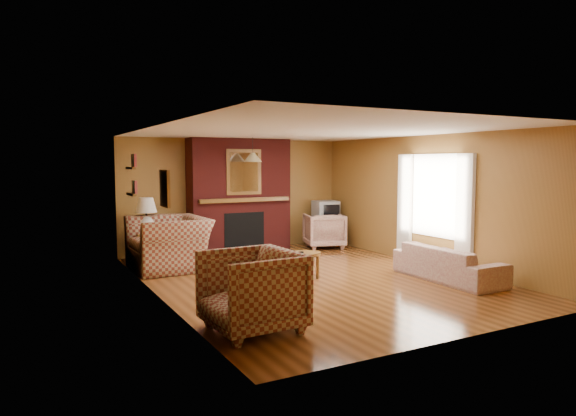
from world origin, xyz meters
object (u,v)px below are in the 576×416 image
floral_sofa (448,263)px  side_table (147,248)px  coffee_table (299,257)px  tv_stand (325,233)px  table_lamp (146,213)px  fireplace (240,196)px  plaid_loveseat (169,243)px  floral_armchair (324,231)px  plaid_armchair (252,291)px  crt_tv (326,211)px

floral_sofa → side_table: bearing=49.1°
floral_sofa → side_table: 5.37m
floral_sofa → coffee_table: size_ratio=2.41×
tv_stand → table_lamp: bearing=178.9°
fireplace → tv_stand: bearing=-5.1°
plaid_loveseat → side_table: (-0.25, 0.58, -0.16)m
floral_armchair → tv_stand: bearing=-109.3°
plaid_loveseat → floral_sofa: plaid_loveseat is taller
fireplace → plaid_loveseat: 2.28m
coffee_table → fireplace: bearing=86.4°
floral_armchair → tv_stand: floral_armchair is taller
fireplace → plaid_armchair: fireplace is taller
floral_armchair → floral_sofa: bearing=108.7°
tv_stand → side_table: bearing=178.9°
fireplace → side_table: 2.34m
crt_tv → fireplace: bearing=174.7°
side_table → floral_sofa: bearing=-41.9°
table_lamp → coffee_table: bearing=-50.9°
coffee_table → crt_tv: crt_tv is taller
plaid_loveseat → side_table: size_ratio=2.35×
floral_armchair → coffee_table: bearing=67.7°
fireplace → table_lamp: (-2.10, -0.53, -0.22)m
floral_sofa → table_lamp: (-4.00, 3.59, 0.69)m
floral_armchair → table_lamp: bearing=18.3°
side_table → table_lamp: bearing=0.0°
table_lamp → tv_stand: (4.15, 0.35, -0.69)m
tv_stand → crt_tv: bearing=-95.9°
coffee_table → table_lamp: (-1.92, 2.36, 0.60)m
plaid_loveseat → floral_armchair: size_ratio=1.70×
plaid_loveseat → crt_tv: size_ratio=2.47×
plaid_armchair → coffee_table: bearing=136.8°
floral_armchair → table_lamp: table_lamp is taller
crt_tv → table_lamp: bearing=-175.3°
fireplace → plaid_armchair: (-1.95, -4.94, -0.72)m
plaid_armchair → side_table: 4.41m
floral_armchair → crt_tv: size_ratio=1.45×
table_lamp → tv_stand: table_lamp is taller
fireplace → crt_tv: size_ratio=4.15×
plaid_armchair → floral_armchair: (3.78, 4.45, -0.08)m
plaid_loveseat → side_table: bearing=-158.0°
fireplace → plaid_loveseat: bearing=-148.9°
table_lamp → crt_tv: size_ratio=1.11×
crt_tv → side_table: bearing=-175.3°
plaid_loveseat → table_lamp: (-0.25, 0.58, 0.50)m
plaid_armchair → floral_armchair: plaid_armchair is taller
fireplace → side_table: bearing=-165.7°
table_lamp → floral_armchair: bearing=0.7°
table_lamp → crt_tv: 4.17m
coffee_table → floral_armchair: bearing=50.1°
plaid_armchair → coffee_table: (1.77, 2.05, -0.10)m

